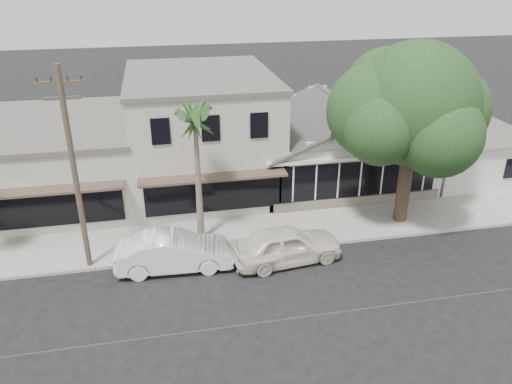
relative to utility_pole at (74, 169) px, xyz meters
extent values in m
plane|color=black|center=(9.00, -5.20, -4.79)|extent=(140.00, 140.00, 0.00)
cube|color=#9E9991|center=(1.00, 1.55, -4.71)|extent=(90.00, 3.50, 0.15)
cube|color=silver|center=(14.00, 7.30, -3.29)|extent=(10.00, 8.00, 3.00)
cube|color=black|center=(14.00, 3.24, -3.04)|extent=(8.80, 0.10, 2.00)
cube|color=#60564C|center=(14.00, 3.25, -4.44)|extent=(9.60, 0.18, 0.70)
cube|color=silver|center=(22.20, 6.30, -3.29)|extent=(6.00, 6.00, 3.00)
cube|color=beige|center=(6.00, 8.30, -1.54)|extent=(8.00, 10.00, 6.50)
cube|color=#B9B2A6|center=(-3.00, 8.30, -2.69)|extent=(10.00, 10.00, 4.20)
cylinder|color=brown|center=(0.00, 0.00, -0.29)|extent=(0.24, 0.24, 9.00)
cube|color=brown|center=(0.00, 0.00, 3.51)|extent=(1.80, 0.12, 0.12)
cube|color=brown|center=(0.00, 0.00, 2.91)|extent=(1.40, 0.12, 0.12)
imported|color=white|center=(8.73, -1.21, -3.94)|extent=(5.22, 2.61, 1.71)
imported|color=white|center=(3.73, -0.78, -3.95)|extent=(5.17, 2.01, 1.68)
cylinder|color=#4C3C2E|center=(15.55, 1.29, -2.95)|extent=(0.69, 0.69, 3.67)
sphere|color=#183515|center=(15.55, 1.29, 1.52)|extent=(5.96, 5.96, 5.96)
sphere|color=#183515|center=(17.62, 1.98, 0.94)|extent=(4.36, 4.36, 4.36)
sphere|color=#183515|center=(13.72, 1.75, 1.17)|extent=(4.59, 4.59, 4.59)
sphere|color=#183515|center=(16.01, -0.43, 0.49)|extent=(3.90, 3.90, 3.90)
sphere|color=#183515|center=(14.87, 3.12, 1.86)|extent=(4.13, 4.13, 4.13)
sphere|color=#183515|center=(16.93, 2.89, 2.32)|extent=(3.67, 3.67, 3.67)
sphere|color=#183515|center=(13.49, 0.37, 0.71)|extent=(3.44, 3.44, 3.44)
cone|color=#726651|center=(5.12, 1.27, -1.81)|extent=(0.36, 0.36, 5.96)
camera|label=1|loc=(3.52, -19.92, 7.68)|focal=35.00mm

